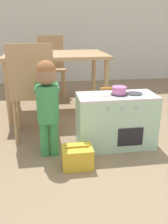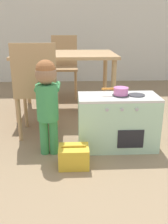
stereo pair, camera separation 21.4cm
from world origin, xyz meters
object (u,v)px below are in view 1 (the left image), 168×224
(play_kitchen, at_px, (116,121))
(child_figure, at_px, (47,97))
(dining_chair_near, at_px, (33,90))
(dining_chair_far, at_px, (51,65))
(cup_on_table, at_px, (40,50))
(toy_pot, at_px, (119,90))
(toy_basket, at_px, (77,157))
(dining_table, at_px, (56,61))

(play_kitchen, relative_size, child_figure, 0.86)
(dining_chair_near, height_order, dining_chair_far, same)
(dining_chair_near, xyz_separation_m, cup_on_table, (0.08, 0.64, 0.30))
(dining_chair_near, relative_size, dining_chair_far, 1.00)
(play_kitchen, xyz_separation_m, toy_pot, (0.01, 0.00, 0.29))
(dining_chair_near, distance_m, cup_on_table, 0.72)
(toy_basket, xyz_separation_m, dining_chair_far, (-0.12, 2.18, 0.41))
(dining_chair_near, bearing_deg, play_kitchen, -19.99)
(play_kitchen, xyz_separation_m, child_figure, (-0.61, -0.10, 0.28))
(child_figure, bearing_deg, dining_chair_near, 109.89)
(toy_pot, relative_size, child_figure, 0.29)
(toy_basket, xyz_separation_m, dining_chair_near, (-0.35, 0.60, 0.41))
(toy_basket, relative_size, dining_chair_far, 0.26)
(toy_pot, height_order, child_figure, child_figure)
(play_kitchen, bearing_deg, cup_on_table, 125.97)
(dining_chair_far, bearing_deg, child_figure, 87.34)
(cup_on_table, bearing_deg, toy_basket, -78.06)
(dining_table, height_order, dining_chair_near, dining_chair_near)
(dining_chair_near, bearing_deg, toy_pot, -19.62)
(cup_on_table, bearing_deg, dining_chair_far, 81.48)
(play_kitchen, height_order, dining_table, dining_table)
(dining_table, distance_m, dining_chair_near, 0.84)
(dining_chair_far, bearing_deg, toy_pot, 106.22)
(child_figure, xyz_separation_m, dining_table, (0.13, 1.15, 0.13))
(dining_chair_far, height_order, cup_on_table, dining_chair_far)
(toy_pot, relative_size, cup_on_table, 2.37)
(toy_pot, height_order, cup_on_table, cup_on_table)
(toy_pot, xyz_separation_m, dining_chair_far, (-0.54, 1.85, -0.04))
(cup_on_table, bearing_deg, toy_pot, -53.44)
(cup_on_table, bearing_deg, play_kitchen, -54.03)
(toy_basket, bearing_deg, dining_table, 93.50)
(play_kitchen, height_order, toy_pot, toy_pot)
(toy_basket, height_order, dining_table, dining_table)
(toy_basket, height_order, dining_chair_far, dining_chair_far)
(toy_pot, height_order, dining_chair_far, dining_chair_far)
(child_figure, bearing_deg, play_kitchen, 9.07)
(toy_pot, distance_m, dining_table, 1.17)
(play_kitchen, xyz_separation_m, cup_on_table, (-0.66, 0.92, 0.56))
(dining_chair_near, bearing_deg, child_figure, -70.11)
(toy_basket, height_order, cup_on_table, cup_on_table)
(play_kitchen, distance_m, dining_chair_near, 0.84)
(child_figure, distance_m, cup_on_table, 1.05)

